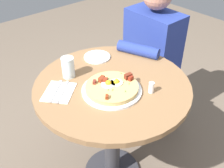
{
  "coord_description": "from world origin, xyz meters",
  "views": [
    {
      "loc": [
        -0.84,
        0.74,
        1.57
      ],
      "look_at": [
        -0.02,
        0.02,
        0.77
      ],
      "focal_mm": 42.56,
      "sensor_mm": 36.0,
      "label": 1
    }
  ],
  "objects": [
    {
      "name": "napkin",
      "position": [
        0.12,
        0.25,
        0.76
      ],
      "size": [
        0.22,
        0.22,
        0.0
      ],
      "primitive_type": "cube",
      "rotation": [
        0.0,
        0.0,
        2.26
      ],
      "color": "white",
      "rests_on": "dining_table"
    },
    {
      "name": "breakfast_pizza",
      "position": [
        -0.05,
        0.04,
        0.78
      ],
      "size": [
        0.27,
        0.27,
        0.05
      ],
      "color": "tan",
      "rests_on": "pizza_plate"
    },
    {
      "name": "salt_shaker",
      "position": [
        -0.18,
        -0.1,
        0.78
      ],
      "size": [
        0.03,
        0.03,
        0.06
      ],
      "primitive_type": "cylinder",
      "color": "white",
      "rests_on": "dining_table"
    },
    {
      "name": "dining_table",
      "position": [
        0.0,
        0.0,
        0.57
      ],
      "size": [
        0.82,
        0.82,
        0.75
      ],
      "color": "olive",
      "rests_on": "ground_plane"
    },
    {
      "name": "pizza_plate",
      "position": [
        -0.05,
        0.05,
        0.76
      ],
      "size": [
        0.3,
        0.3,
        0.01
      ],
      "primitive_type": "cylinder",
      "color": "white",
      "rests_on": "dining_table"
    },
    {
      "name": "person_seated",
      "position": [
        0.23,
        -0.58,
        0.51
      ],
      "size": [
        0.43,
        0.48,
        1.14
      ],
      "color": "#2D2D33",
      "rests_on": "ground_plane"
    },
    {
      "name": "knife",
      "position": [
        0.11,
        0.24,
        0.76
      ],
      "size": [
        0.12,
        0.15,
        0.0
      ],
      "primitive_type": "cube",
      "rotation": [
        0.0,
        0.0,
        2.26
      ],
      "color": "silver",
      "rests_on": "napkin"
    },
    {
      "name": "bread_plate",
      "position": [
        0.26,
        -0.11,
        0.76
      ],
      "size": [
        0.16,
        0.16,
        0.01
      ],
      "primitive_type": "cylinder",
      "color": "white",
      "rests_on": "dining_table"
    },
    {
      "name": "fork",
      "position": [
        0.13,
        0.26,
        0.76
      ],
      "size": [
        0.12,
        0.15,
        0.0
      ],
      "primitive_type": "cube",
      "rotation": [
        0.0,
        0.0,
        2.26
      ],
      "color": "silver",
      "rests_on": "napkin"
    },
    {
      "name": "water_glass",
      "position": [
        0.2,
        0.13,
        0.81
      ],
      "size": [
        0.07,
        0.07,
        0.11
      ],
      "primitive_type": "cylinder",
      "color": "silver",
      "rests_on": "dining_table"
    }
  ]
}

